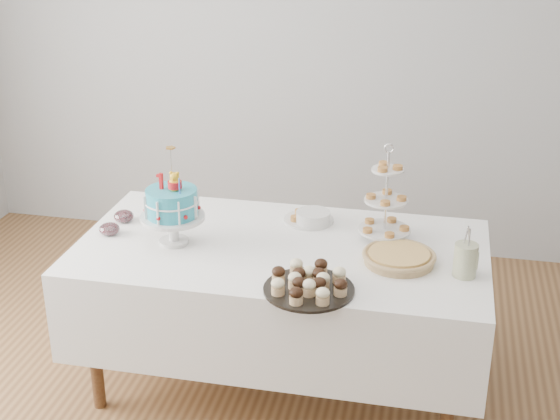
% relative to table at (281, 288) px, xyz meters
% --- Properties ---
extents(floor, '(5.00, 5.00, 0.00)m').
position_rel_table_xyz_m(floor, '(0.00, -0.30, -0.54)').
color(floor, brown).
rests_on(floor, ground).
extents(walls, '(5.04, 4.04, 2.70)m').
position_rel_table_xyz_m(walls, '(0.00, -0.30, 0.81)').
color(walls, '#A4A7A9').
rests_on(walls, floor).
extents(table, '(1.92, 1.02, 0.77)m').
position_rel_table_xyz_m(table, '(0.00, 0.00, 0.00)').
color(table, white).
rests_on(table, floor).
extents(birthday_cake, '(0.30, 0.30, 0.47)m').
position_rel_table_xyz_m(birthday_cake, '(-0.50, -0.08, 0.35)').
color(birthday_cake, silver).
rests_on(birthday_cake, table).
extents(cupcake_tray, '(0.38, 0.38, 0.09)m').
position_rel_table_xyz_m(cupcake_tray, '(0.20, -0.40, 0.27)').
color(cupcake_tray, black).
rests_on(cupcake_tray, table).
extents(pie, '(0.33, 0.33, 0.05)m').
position_rel_table_xyz_m(pie, '(0.55, -0.06, 0.26)').
color(pie, '#A18757').
rests_on(pie, table).
extents(tiered_stand, '(0.25, 0.25, 0.48)m').
position_rel_table_xyz_m(tiered_stand, '(0.47, 0.17, 0.43)').
color(tiered_stand, silver).
rests_on(tiered_stand, table).
extents(plate_stack, '(0.17, 0.17, 0.07)m').
position_rel_table_xyz_m(plate_stack, '(0.10, 0.28, 0.26)').
color(plate_stack, silver).
rests_on(plate_stack, table).
extents(pastry_plate, '(0.25, 0.25, 0.04)m').
position_rel_table_xyz_m(pastry_plate, '(0.08, 0.31, 0.24)').
color(pastry_plate, silver).
rests_on(pastry_plate, table).
extents(jam_bowl_a, '(0.10, 0.10, 0.06)m').
position_rel_table_xyz_m(jam_bowl_a, '(-0.84, -0.05, 0.25)').
color(jam_bowl_a, silver).
rests_on(jam_bowl_a, table).
extents(jam_bowl_b, '(0.10, 0.10, 0.06)m').
position_rel_table_xyz_m(jam_bowl_b, '(-0.83, 0.11, 0.26)').
color(jam_bowl_b, silver).
rests_on(jam_bowl_b, table).
extents(utensil_pitcher, '(0.10, 0.10, 0.23)m').
position_rel_table_xyz_m(utensil_pitcher, '(0.84, -0.13, 0.31)').
color(utensil_pitcher, beige).
rests_on(utensil_pitcher, table).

